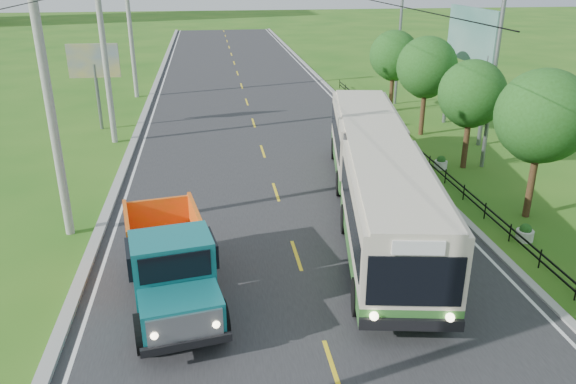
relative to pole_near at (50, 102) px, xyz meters
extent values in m
plane|color=#255F16|center=(8.26, -9.00, -5.09)|extent=(240.00, 240.00, 0.00)
cube|color=#28282B|center=(8.26, 11.00, -5.08)|extent=(14.00, 120.00, 0.02)
cube|color=#9E9E99|center=(1.06, 11.00, -5.02)|extent=(0.40, 120.00, 0.15)
cube|color=#9E9E99|center=(15.41, 11.00, -5.04)|extent=(0.30, 120.00, 0.10)
cube|color=silver|center=(1.61, 11.00, -5.07)|extent=(0.12, 120.00, 0.00)
cube|color=silver|center=(14.91, 11.00, -5.07)|extent=(0.12, 120.00, 0.00)
cube|color=yellow|center=(8.26, -9.00, -5.07)|extent=(0.12, 2.20, 0.00)
cube|color=black|center=(16.26, 5.00, -4.79)|extent=(0.04, 40.00, 0.60)
cylinder|color=gray|center=(-0.04, 0.00, -0.09)|extent=(0.32, 0.32, 10.00)
cylinder|color=gray|center=(-0.04, 12.00, -0.09)|extent=(0.32, 0.32, 10.00)
cylinder|color=gray|center=(-0.04, 24.00, -0.09)|extent=(0.32, 0.32, 10.00)
cylinder|color=#382314|center=(18.06, -1.00, -3.41)|extent=(0.28, 0.28, 3.36)
sphere|color=#204D16|center=(18.06, -1.00, -0.89)|extent=(3.60, 3.60, 3.60)
sphere|color=#204D16|center=(18.26, -0.50, -1.61)|extent=(2.64, 2.64, 2.64)
cylinder|color=#382314|center=(18.06, 5.00, -3.58)|extent=(0.28, 0.28, 3.02)
sphere|color=#204D16|center=(18.06, 5.00, -1.31)|extent=(3.24, 3.24, 3.24)
sphere|color=#204D16|center=(18.26, 5.50, -1.96)|extent=(2.38, 2.38, 2.38)
cylinder|color=#382314|center=(18.06, 11.00, -3.47)|extent=(0.28, 0.28, 3.25)
sphere|color=#204D16|center=(18.06, 11.00, -1.03)|extent=(3.48, 3.48, 3.48)
sphere|color=#204D16|center=(18.26, 11.50, -1.73)|extent=(2.55, 2.55, 2.55)
cylinder|color=#382314|center=(18.06, 17.00, -3.55)|extent=(0.28, 0.28, 3.08)
sphere|color=#204D16|center=(18.06, 17.00, -1.24)|extent=(3.30, 3.30, 3.30)
sphere|color=#204D16|center=(18.26, 17.50, -1.90)|extent=(2.42, 2.42, 2.42)
cylinder|color=slate|center=(19.06, 5.00, -0.59)|extent=(0.20, 0.20, 9.00)
cylinder|color=slate|center=(19.06, 19.00, -0.59)|extent=(0.20, 0.20, 9.00)
cylinder|color=silver|center=(16.86, -3.00, -4.89)|extent=(0.64, 0.64, 0.40)
sphere|color=#204D16|center=(16.86, -3.00, -4.64)|extent=(0.44, 0.44, 0.44)
cylinder|color=silver|center=(16.86, 5.00, -4.89)|extent=(0.64, 0.64, 0.40)
sphere|color=#204D16|center=(16.86, 5.00, -4.64)|extent=(0.44, 0.44, 0.44)
cylinder|color=silver|center=(16.86, 13.00, -4.89)|extent=(0.64, 0.64, 0.40)
sphere|color=#204D16|center=(16.86, 13.00, -4.64)|extent=(0.44, 0.44, 0.44)
cylinder|color=slate|center=(-1.24, 15.00, -3.09)|extent=(0.20, 0.20, 4.00)
cube|color=yellow|center=(-1.24, 15.00, -0.89)|extent=(3.00, 0.15, 2.00)
cylinder|color=slate|center=(20.56, 8.50, -2.59)|extent=(0.24, 0.24, 5.00)
cylinder|color=slate|center=(20.56, 13.50, -2.59)|extent=(0.24, 0.24, 5.00)
cube|color=#144C47|center=(20.56, 11.00, 0.71)|extent=(0.20, 6.00, 3.00)
cube|color=#326E2C|center=(11.16, -4.41, -4.22)|extent=(4.11, 8.60, 0.61)
cube|color=beige|center=(11.16, -4.41, -2.86)|extent=(4.11, 8.60, 2.12)
cube|color=black|center=(11.16, -4.41, -2.84)|extent=(4.04, 7.96, 1.05)
cube|color=#326E2C|center=(12.71, 4.54, -4.22)|extent=(4.02, 8.06, 0.61)
cube|color=beige|center=(12.71, 4.54, -2.86)|extent=(4.02, 8.06, 2.12)
cube|color=black|center=(12.71, 4.54, -2.84)|extent=(3.95, 7.41, 1.05)
cube|color=#4C4C4C|center=(11.96, 0.20, -3.16)|extent=(2.73, 1.52, 2.62)
cube|color=black|center=(10.46, -8.50, -3.04)|extent=(2.45, 0.49, 1.43)
cylinder|color=black|center=(9.50, -6.74, -4.52)|extent=(0.54, 1.19, 1.14)
cylinder|color=black|center=(11.95, -7.17, -4.52)|extent=(0.54, 1.19, 1.14)
cylinder|color=black|center=(10.42, -1.43, -4.52)|extent=(0.54, 1.19, 1.14)
cylinder|color=black|center=(12.87, -1.85, -4.52)|extent=(0.54, 1.19, 1.14)
cylinder|color=black|center=(11.05, 2.25, -4.52)|extent=(0.54, 1.19, 1.14)
cylinder|color=black|center=(13.50, 1.83, -4.52)|extent=(0.54, 1.19, 1.14)
cylinder|color=black|center=(11.91, 7.24, -4.52)|extent=(0.54, 1.19, 1.14)
cylinder|color=black|center=(14.36, 6.82, -4.52)|extent=(0.54, 1.19, 1.14)
cube|color=#126B70|center=(4.49, -7.65, -3.99)|extent=(2.31, 1.74, 1.00)
cube|color=#126B70|center=(4.23, -6.16, -3.49)|extent=(2.44, 1.95, 2.00)
cube|color=black|center=(4.23, -6.16, -2.99)|extent=(2.61, 1.69, 0.70)
cube|color=black|center=(4.10, -5.37, -4.44)|extent=(2.00, 6.10, 0.25)
cube|color=#F25316|center=(3.81, -3.69, -3.44)|extent=(2.78, 3.35, 1.30)
cylinder|color=black|center=(3.42, -7.63, -4.54)|extent=(0.53, 1.15, 1.10)
cylinder|color=black|center=(5.49, -7.27, -4.54)|extent=(0.53, 1.15, 1.10)
cylinder|color=black|center=(2.74, -3.67, -4.54)|extent=(0.53, 1.15, 1.10)
cylinder|color=black|center=(4.82, -3.32, -4.54)|extent=(0.53, 1.15, 1.10)
camera|label=1|loc=(5.50, -20.29, 4.47)|focal=35.00mm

